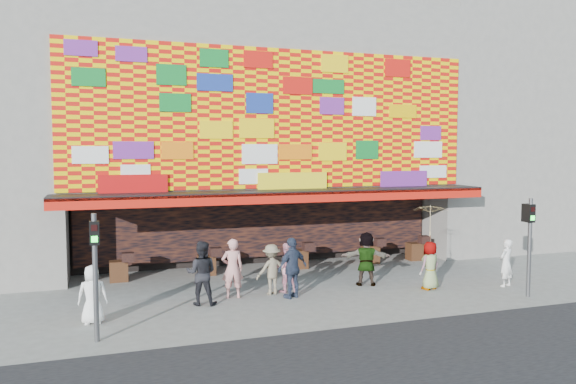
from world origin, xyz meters
The scene contains 15 objects.
ground centered at (0.00, 0.00, 0.00)m, with size 90.00×90.00×0.00m, color slate.
shop_building centered at (0.00, 8.18, 5.23)m, with size 15.20×9.40×10.00m.
neighbor_right centered at (13.00, 8.00, 6.00)m, with size 11.00×8.00×12.00m, color gray.
signal_left centered at (-6.20, -1.50, 1.86)m, with size 0.22×0.20×3.00m.
signal_right centered at (6.20, -1.50, 1.86)m, with size 0.22×0.20×3.00m.
ped_a centered at (-6.30, -0.04, 0.76)m, with size 0.74×0.48×1.52m, color white.
ped_b centered at (-2.33, 1.26, 0.90)m, with size 0.66×0.43×1.80m, color #D78F8B.
ped_c centered at (-3.34, 0.82, 0.92)m, with size 0.90×0.70×1.85m, color black.
ped_d centered at (-1.08, 1.32, 0.77)m, with size 1.00×0.57×1.55m, color #7D725B.
ped_e centered at (-0.62, 0.69, 0.92)m, with size 1.08×0.45×1.84m, color #2B354C.
ped_f centered at (2.21, 1.41, 0.89)m, with size 1.64×0.52×1.77m, color gray.
ped_g centered at (3.89, 0.26, 0.77)m, with size 0.75×0.49×1.54m, color gray.
ped_h centered at (6.45, -0.21, 0.78)m, with size 0.57×0.37×1.55m, color white.
ped_i centered at (-0.58, 1.42, 0.78)m, with size 0.75×0.59×1.55m, color pink.
parasol centered at (3.89, 0.26, 2.21)m, with size 1.35×1.36×1.97m.
Camera 1 is at (-6.09, -15.01, 4.45)m, focal length 35.00 mm.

